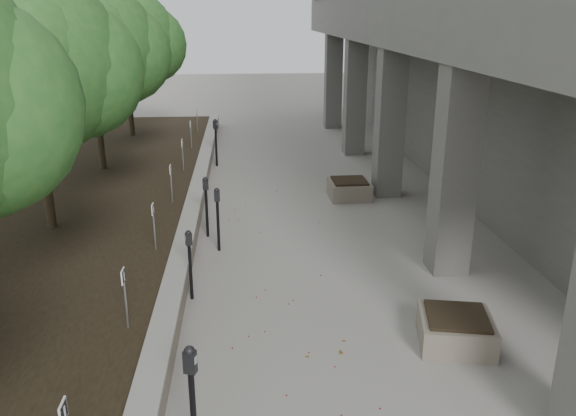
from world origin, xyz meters
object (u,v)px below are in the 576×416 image
parking_meter_4 (207,207)px  parking_meter_5 (216,143)px  crabapple_tree_3 (35,102)px  planter_back (349,189)px  parking_meter_3 (218,220)px  parking_meter_1 (193,408)px  planter_front (456,329)px  crabapple_tree_4 (94,76)px  crabapple_tree_5 (126,62)px  parking_meter_2 (190,265)px

parking_meter_4 → parking_meter_5: (-0.03, 6.39, 0.08)m
crabapple_tree_3 → planter_back: size_ratio=4.97×
parking_meter_3 → parking_meter_1: bearing=-95.3°
parking_meter_1 → planter_back: 10.34m
planter_front → planter_back: size_ratio=0.99×
crabapple_tree_4 → crabapple_tree_5: 5.00m
parking_meter_1 → parking_meter_2: parking_meter_1 is taller
crabapple_tree_4 → parking_meter_1: bearing=-73.1°
planter_back → crabapple_tree_3: bearing=-158.6°
parking_meter_4 → planter_front: size_ratio=1.31×
parking_meter_2 → parking_meter_4: size_ratio=0.93×
crabapple_tree_3 → crabapple_tree_5: bearing=90.0°
planter_front → planter_back: (-0.30, 7.48, 0.00)m
planter_back → crabapple_tree_4: bearing=162.8°
parking_meter_1 → parking_meter_2: 4.06m
crabapple_tree_4 → planter_front: (7.42, -9.69, -2.87)m
parking_meter_3 → parking_meter_5: parking_meter_5 is taller
crabapple_tree_5 → planter_back: bearing=-45.4°
crabapple_tree_5 → parking_meter_2: bearing=-75.8°
parking_meter_2 → parking_meter_3: size_ratio=0.93×
crabapple_tree_3 → parking_meter_2: size_ratio=4.14×
planter_front → planter_back: bearing=92.3°
parking_meter_5 → planter_front: bearing=-50.7°
parking_meter_4 → planter_front: parking_meter_4 is taller
crabapple_tree_4 → crabapple_tree_3: bearing=-90.0°
crabapple_tree_5 → parking_meter_1: 17.46m
parking_meter_1 → parking_meter_3: (0.04, 6.23, -0.07)m
crabapple_tree_5 → planter_back: size_ratio=4.97×
parking_meter_5 → planter_back: size_ratio=1.44×
parking_meter_2 → parking_meter_3: parking_meter_3 is taller
parking_meter_2 → parking_meter_3: (0.41, 2.19, 0.05)m
parking_meter_3 → parking_meter_5: size_ratio=0.89×
crabapple_tree_4 → parking_meter_2: (3.25, -7.88, -2.46)m
crabapple_tree_5 → planter_back: crabapple_tree_5 is taller
crabapple_tree_4 → crabapple_tree_5: size_ratio=1.00×
crabapple_tree_3 → parking_meter_4: (3.37, 0.16, -2.41)m
crabapple_tree_4 → planter_back: crabapple_tree_4 is taller
parking_meter_3 → crabapple_tree_3: bearing=164.4°
parking_meter_3 → planter_front: parking_meter_3 is taller
crabapple_tree_5 → planter_back: (7.12, -7.21, -2.86)m
parking_meter_3 → planter_back: size_ratio=1.29×
crabapple_tree_5 → parking_meter_1: crabapple_tree_5 is taller
crabapple_tree_4 → parking_meter_3: 7.18m
crabapple_tree_3 → parking_meter_4: 4.15m
parking_meter_3 → parking_meter_5: (-0.32, 7.25, 0.08)m
planter_back → parking_meter_2: bearing=-124.3°
parking_meter_2 → planter_back: parking_meter_2 is taller
parking_meter_4 → crabapple_tree_3: bearing=167.8°
parking_meter_1 → parking_meter_4: (-0.24, 7.08, -0.07)m
crabapple_tree_3 → parking_meter_4: crabapple_tree_3 is taller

